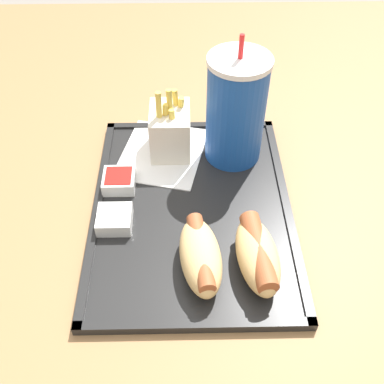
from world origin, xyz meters
The scene contains 9 objects.
dining_table centered at (0.00, 0.00, 0.39)m, with size 1.47×1.18×0.77m.
food_tray centered at (-0.01, -0.03, 0.78)m, with size 0.40×0.29×0.01m.
paper_napkin centered at (-0.13, -0.08, 0.78)m, with size 0.18×0.16×0.00m.
soda_cup centered at (-0.13, 0.04, 0.87)m, with size 0.09×0.09×0.21m.
hot_dog_far centered at (0.10, 0.05, 0.81)m, with size 0.13×0.07×0.05m.
hot_dog_near centered at (0.10, -0.03, 0.81)m, with size 0.13×0.07×0.05m.
fries_carton centered at (-0.14, -0.07, 0.82)m, with size 0.08×0.06×0.12m.
sauce_cup_mayo centered at (0.02, -0.15, 0.79)m, with size 0.05×0.05×0.02m.
sauce_cup_ketchup centered at (-0.06, -0.15, 0.79)m, with size 0.05×0.05×0.02m.
Camera 1 is at (0.43, -0.04, 1.28)m, focal length 42.00 mm.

